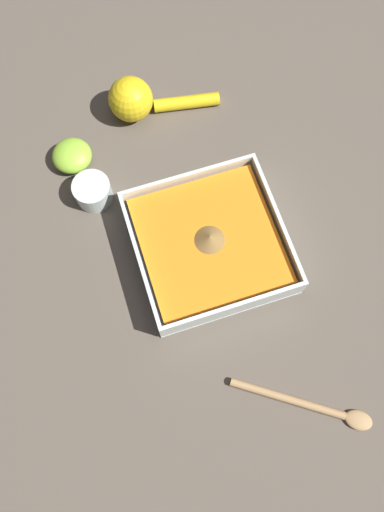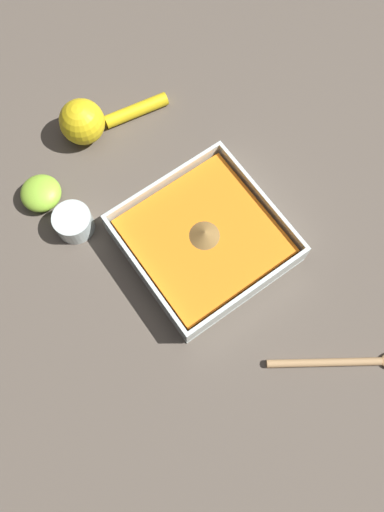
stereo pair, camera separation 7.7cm
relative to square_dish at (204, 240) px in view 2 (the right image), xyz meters
name	(u,v)px [view 2 (the right image)]	position (x,y,z in m)	size (l,w,h in m)	color
ground_plane	(185,247)	(0.03, -0.01, -0.02)	(4.00, 4.00, 0.00)	brown
square_dish	(204,240)	(0.00, 0.00, 0.00)	(0.23, 0.23, 0.06)	silver
spice_bowl	(74,223)	(0.15, -0.15, 0.00)	(0.06, 0.06, 0.04)	silver
lemon_squeezer	(89,120)	(0.04, -0.29, 0.01)	(0.19, 0.08, 0.08)	yellow
lemon_half	(41,193)	(0.17, -0.22, 0.00)	(0.07, 0.07, 0.04)	#93CC38
wooden_spoon	(346,362)	(-0.06, 0.28, -0.02)	(0.19, 0.14, 0.01)	tan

